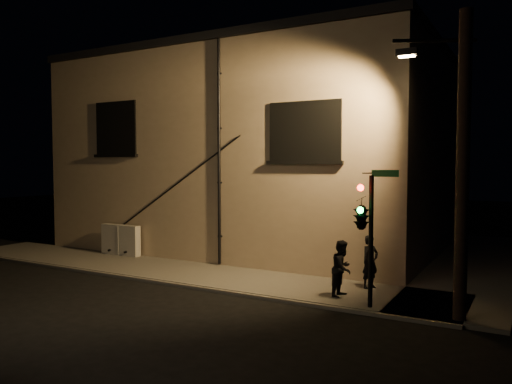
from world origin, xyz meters
The scene contains 8 objects.
ground centered at (0.00, 0.00, 0.00)m, with size 90.00×90.00×0.00m, color black.
sidewalk centered at (1.22, 4.39, 0.06)m, with size 21.00×16.00×0.12m.
building centered at (-3.00, 8.99, 4.40)m, with size 16.20×12.23×8.80m.
utility_cabinet centered at (-6.56, 2.70, 0.74)m, with size 1.90×0.32×1.25m, color beige.
pedestrian_a centered at (4.09, 2.27, 0.92)m, with size 0.59×0.38×1.61m, color black.
pedestrian_b centered at (3.67, 0.98, 0.92)m, with size 0.78×0.61×1.61m, color black.
traffic_signal centered at (4.48, 0.19, 2.56)m, with size 1.33×2.14×3.62m.
streetlamp_pole centered at (6.79, 0.38, 3.97)m, with size 2.03×1.40×7.53m.
Camera 1 is at (8.38, -12.48, 3.89)m, focal length 35.00 mm.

